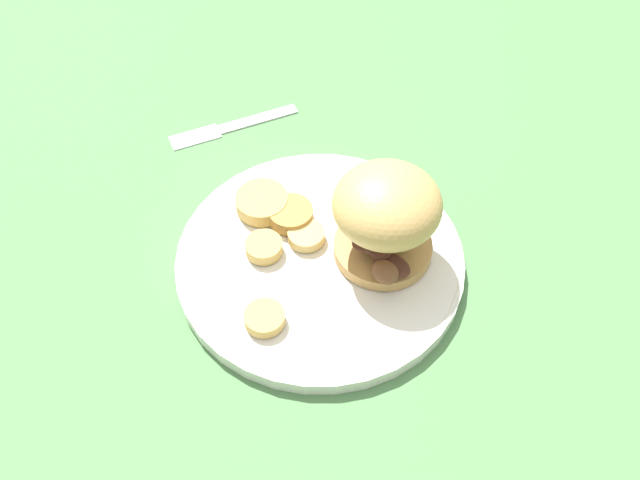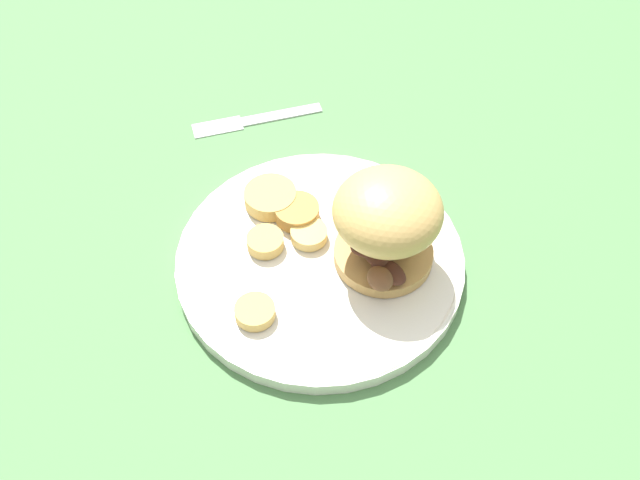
% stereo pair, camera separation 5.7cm
% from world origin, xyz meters
% --- Properties ---
extents(ground_plane, '(4.00, 4.00, 0.00)m').
position_xyz_m(ground_plane, '(0.00, 0.00, 0.00)').
color(ground_plane, '#4C7A47').
extents(dinner_plate, '(0.29, 0.29, 0.02)m').
position_xyz_m(dinner_plate, '(0.00, 0.00, 0.01)').
color(dinner_plate, white).
rests_on(dinner_plate, ground_plane).
extents(sandwich, '(0.13, 0.10, 0.10)m').
position_xyz_m(sandwich, '(0.01, -0.06, 0.07)').
color(sandwich, tan).
rests_on(sandwich, dinner_plate).
extents(potato_round_0, '(0.05, 0.05, 0.02)m').
position_xyz_m(potato_round_0, '(0.06, 0.07, 0.03)').
color(potato_round_0, tan).
rests_on(potato_round_0, dinner_plate).
extents(potato_round_1, '(0.04, 0.04, 0.01)m').
position_xyz_m(potato_round_1, '(0.02, 0.02, 0.02)').
color(potato_round_1, '#DBB766').
rests_on(potato_round_1, dinner_plate).
extents(potato_round_2, '(0.04, 0.04, 0.01)m').
position_xyz_m(potato_round_2, '(-0.00, 0.06, 0.02)').
color(potato_round_2, tan).
rests_on(potato_round_2, dinner_plate).
extents(potato_round_3, '(0.05, 0.05, 0.02)m').
position_xyz_m(potato_round_3, '(0.04, 0.03, 0.03)').
color(potato_round_3, '#BC8942').
rests_on(potato_round_3, dinner_plate).
extents(potato_round_4, '(0.04, 0.04, 0.01)m').
position_xyz_m(potato_round_4, '(-0.08, 0.04, 0.02)').
color(potato_round_4, tan).
rests_on(potato_round_4, dinner_plate).
extents(fork, '(0.09, 0.15, 0.00)m').
position_xyz_m(fork, '(0.19, 0.12, 0.00)').
color(fork, silver).
rests_on(fork, ground_plane).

